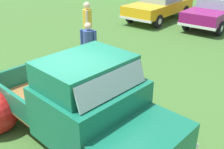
{
  "coord_description": "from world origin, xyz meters",
  "views": [
    {
      "loc": [
        3.2,
        -3.23,
        3.56
      ],
      "look_at": [
        0.0,
        1.52,
        0.85
      ],
      "focal_mm": 42.54,
      "sensor_mm": 36.0,
      "label": 1
    }
  ],
  "objects_px": {
    "spectator_1": "(87,23)",
    "show_car_0": "(160,5)",
    "vintage_pickup_truck": "(82,114)",
    "show_car_1": "(216,10)",
    "spectator_0": "(89,45)"
  },
  "relations": [
    {
      "from": "vintage_pickup_truck",
      "to": "spectator_0",
      "type": "xyz_separation_m",
      "value": [
        -2.11,
        2.86,
        0.15
      ]
    },
    {
      "from": "spectator_0",
      "to": "show_car_0",
      "type": "bearing_deg",
      "value": -10.1
    },
    {
      "from": "show_car_0",
      "to": "show_car_1",
      "type": "distance_m",
      "value": 2.91
    },
    {
      "from": "vintage_pickup_truck",
      "to": "spectator_1",
      "type": "height_order",
      "value": "vintage_pickup_truck"
    },
    {
      "from": "vintage_pickup_truck",
      "to": "spectator_0",
      "type": "bearing_deg",
      "value": 136.12
    },
    {
      "from": "vintage_pickup_truck",
      "to": "spectator_1",
      "type": "bearing_deg",
      "value": 137.26
    },
    {
      "from": "spectator_1",
      "to": "show_car_0",
      "type": "bearing_deg",
      "value": 52.93
    },
    {
      "from": "show_car_1",
      "to": "spectator_1",
      "type": "bearing_deg",
      "value": -20.69
    },
    {
      "from": "spectator_1",
      "to": "show_car_1",
      "type": "bearing_deg",
      "value": 28.92
    },
    {
      "from": "show_car_1",
      "to": "spectator_1",
      "type": "relative_size",
      "value": 2.61
    },
    {
      "from": "show_car_0",
      "to": "spectator_0",
      "type": "height_order",
      "value": "spectator_0"
    },
    {
      "from": "vintage_pickup_truck",
      "to": "spectator_1",
      "type": "relative_size",
      "value": 2.66
    },
    {
      "from": "spectator_0",
      "to": "spectator_1",
      "type": "xyz_separation_m",
      "value": [
        -1.3,
        1.57,
        0.15
      ]
    },
    {
      "from": "vintage_pickup_truck",
      "to": "show_car_1",
      "type": "bearing_deg",
      "value": 101.46
    },
    {
      "from": "show_car_0",
      "to": "spectator_1",
      "type": "height_order",
      "value": "spectator_1"
    }
  ]
}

